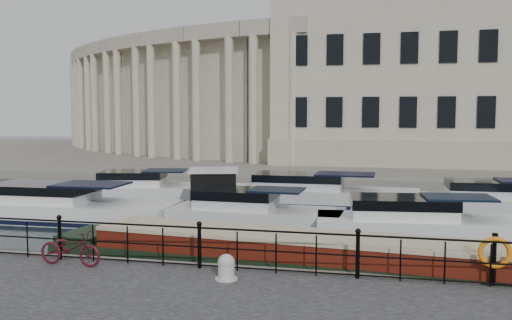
{
  "coord_description": "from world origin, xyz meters",
  "views": [
    {
      "loc": [
        4.66,
        -15.9,
        4.55
      ],
      "look_at": [
        0.5,
        2.0,
        3.0
      ],
      "focal_mm": 40.0,
      "sensor_mm": 36.0,
      "label": 1
    }
  ],
  "objects_px": {
    "bicycle": "(70,248)",
    "harbour_hut": "(214,195)",
    "life_ring_post": "(495,253)",
    "narrowboat": "(320,265)",
    "mooring_bollard": "(226,268)"
  },
  "relations": [
    {
      "from": "mooring_bollard",
      "to": "narrowboat",
      "type": "bearing_deg",
      "value": 51.42
    },
    {
      "from": "bicycle",
      "to": "narrowboat",
      "type": "relative_size",
      "value": 0.11
    },
    {
      "from": "bicycle",
      "to": "harbour_hut",
      "type": "distance_m",
      "value": 10.29
    },
    {
      "from": "bicycle",
      "to": "narrowboat",
      "type": "bearing_deg",
      "value": -68.18
    },
    {
      "from": "life_ring_post",
      "to": "harbour_hut",
      "type": "bearing_deg",
      "value": 135.21
    },
    {
      "from": "life_ring_post",
      "to": "narrowboat",
      "type": "bearing_deg",
      "value": 159.73
    },
    {
      "from": "bicycle",
      "to": "harbour_hut",
      "type": "height_order",
      "value": "harbour_hut"
    },
    {
      "from": "bicycle",
      "to": "life_ring_post",
      "type": "bearing_deg",
      "value": -83.8
    },
    {
      "from": "mooring_bollard",
      "to": "harbour_hut",
      "type": "bearing_deg",
      "value": 108.79
    },
    {
      "from": "life_ring_post",
      "to": "bicycle",
      "type": "bearing_deg",
      "value": -176.73
    },
    {
      "from": "life_ring_post",
      "to": "narrowboat",
      "type": "relative_size",
      "value": 0.07
    },
    {
      "from": "bicycle",
      "to": "harbour_hut",
      "type": "xyz_separation_m",
      "value": [
        0.73,
        10.27,
        -0.06
      ]
    },
    {
      "from": "mooring_bollard",
      "to": "bicycle",
      "type": "bearing_deg",
      "value": 176.03
    },
    {
      "from": "mooring_bollard",
      "to": "life_ring_post",
      "type": "bearing_deg",
      "value": 8.31
    },
    {
      "from": "mooring_bollard",
      "to": "harbour_hut",
      "type": "xyz_separation_m",
      "value": [
        -3.59,
        10.57,
        0.11
      ]
    }
  ]
}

